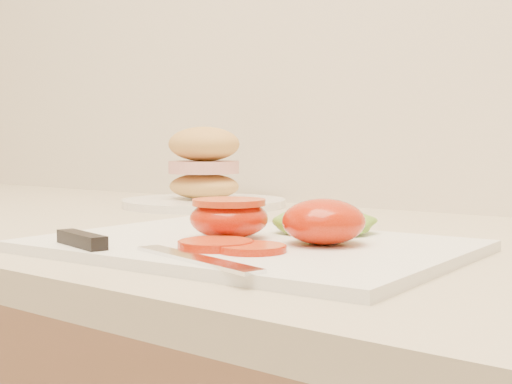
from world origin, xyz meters
The scene contains 8 objects.
cutting_board centered at (-0.22, 1.55, 0.94)m, with size 0.38×0.28×0.01m, color white.
tomato_half_dome centered at (-0.15, 1.57, 0.96)m, with size 0.08×0.08×0.04m, color red.
tomato_half_cut centered at (-0.24, 1.55, 0.96)m, with size 0.08×0.08×0.04m.
tomato_slice_0 centered at (-0.21, 1.49, 0.94)m, with size 0.06×0.06×0.01m, color #CF4F1C.
tomato_slice_1 centered at (-0.17, 1.49, 0.94)m, with size 0.06×0.06×0.01m, color #CF4F1C.
lettuce_leaf_0 centered at (-0.19, 1.63, 0.95)m, with size 0.11×0.08×0.02m, color #75A32B.
knife centered at (-0.26, 1.43, 0.94)m, with size 0.25×0.05×0.01m.
sandwich_plate centered at (-0.57, 1.86, 0.98)m, with size 0.26×0.26×0.13m.
Camera 1 is at (0.20, 1.03, 1.03)m, focal length 50.00 mm.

